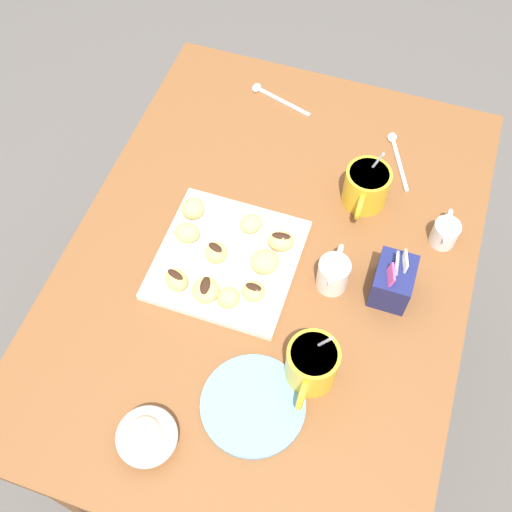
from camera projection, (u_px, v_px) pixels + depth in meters
The scene contains 27 objects.
ground_plane at pixel (264, 384), 1.86m from camera, with size 8.00×8.00×0.00m, color #514C47.
dining_table at pixel (268, 291), 1.33m from camera, with size 1.07×0.79×0.74m.
pastry_plate_square at pixel (227, 260), 1.21m from camera, with size 0.27×0.27×0.02m, color silver.
coffee_mug_mustard_left at pixel (366, 186), 1.25m from camera, with size 0.13×0.09×0.13m.
coffee_mug_mustard_right at pixel (312, 364), 1.05m from camera, with size 0.13×0.09×0.15m.
cream_pitcher_white at pixel (333, 273), 1.16m from camera, with size 0.10×0.06×0.07m.
sugar_caddy at pixel (393, 281), 1.15m from camera, with size 0.09×0.07×0.11m.
ice_cream_bowl at pixel (146, 436), 1.01m from camera, with size 0.10×0.10×0.08m.
chocolate_sauce_pitcher at pixel (445, 232), 1.21m from camera, with size 0.09×0.05×0.06m.
saucer_sky_left at pixel (253, 405), 1.06m from camera, with size 0.18×0.18×0.01m, color #66A8DB.
loose_spoon_near_saucer at pixel (273, 96), 1.44m from camera, with size 0.06×0.15×0.01m.
loose_spoon_by_plate at pixel (397, 154), 1.35m from camera, with size 0.15×0.07×0.01m.
beignet_0 at pixel (216, 253), 1.19m from camera, with size 0.04×0.04×0.04m, color #E5B260.
chocolate_drizzle_0 at pixel (215, 247), 1.17m from camera, with size 0.03×0.02×0.01m, color black.
beignet_1 at pixel (251, 291), 1.15m from camera, with size 0.04×0.04×0.03m, color #E5B260.
chocolate_drizzle_1 at pixel (251, 286), 1.13m from camera, with size 0.03×0.01×0.01m, color black.
beignet_2 at pixel (281, 241), 1.20m from camera, with size 0.05×0.04×0.04m, color #E5B260.
chocolate_drizzle_2 at pixel (281, 236), 1.18m from camera, with size 0.04×0.01×0.01m, color black.
beignet_3 at pixel (206, 290), 1.15m from camera, with size 0.05×0.05×0.03m, color #E5B260.
chocolate_drizzle_3 at pixel (205, 285), 1.13m from camera, with size 0.04×0.02×0.01m, color black.
beignet_4 at pixel (193, 208), 1.24m from camera, with size 0.05×0.05×0.04m, color #E5B260.
beignet_5 at pixel (264, 261), 1.18m from camera, with size 0.05×0.06×0.04m, color #E5B260.
beignet_6 at pixel (228, 298), 1.14m from camera, with size 0.04×0.04×0.04m, color #E5B260.
beignet_7 at pixel (251, 224), 1.22m from camera, with size 0.05×0.04×0.03m, color #E5B260.
beignet_8 at pixel (187, 233), 1.21m from camera, with size 0.05×0.04×0.04m, color #E5B260.
beignet_9 at pixel (176, 280), 1.15m from camera, with size 0.05×0.04×0.04m, color #E5B260.
chocolate_drizzle_9 at pixel (175, 275), 1.14m from camera, with size 0.03×0.01×0.01m, color black.
Camera 1 is at (0.60, 0.17, 1.79)m, focal length 43.22 mm.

